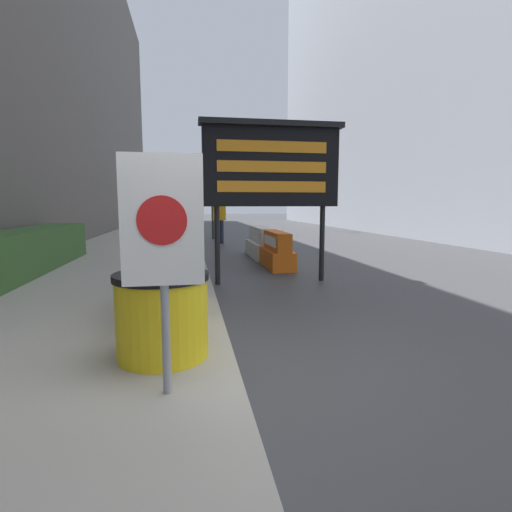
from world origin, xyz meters
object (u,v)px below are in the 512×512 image
at_px(message_board, 271,166).
at_px(traffic_light_far_side, 324,185).
at_px(barrel_drum_foreground, 162,315).
at_px(warning_sign, 163,236).
at_px(jersey_barrier_white, 262,244).
at_px(jersey_barrier_orange_far, 277,252).
at_px(traffic_light_near_curb, 212,169).
at_px(traffic_cone_near, 282,237).
at_px(pedestrian_worker, 219,215).
at_px(barrel_drum_back, 170,276).
at_px(barrel_drum_middle, 166,291).

bearing_deg(message_board, traffic_light_far_side, 66.80).
xyz_separation_m(barrel_drum_foreground, traffic_light_far_side, (7.55, 17.25, 2.00)).
xyz_separation_m(warning_sign, jersey_barrier_white, (2.25, 8.34, -0.90)).
bearing_deg(jersey_barrier_white, jersey_barrier_orange_far, -90.00).
relative_size(barrel_drum_foreground, traffic_light_near_curb, 0.21).
distance_m(message_board, traffic_cone_near, 7.39).
distance_m(traffic_cone_near, traffic_light_far_side, 7.89).
relative_size(jersey_barrier_orange_far, pedestrian_worker, 0.87).
height_order(barrel_drum_back, traffic_light_far_side, traffic_light_far_side).
bearing_deg(message_board, barrel_drum_back, -134.82).
xyz_separation_m(barrel_drum_back, traffic_cone_near, (3.70, 8.72, -0.23)).
bearing_deg(message_board, traffic_light_near_curb, 92.71).
xyz_separation_m(jersey_barrier_white, traffic_light_near_curb, (-0.98, 6.15, 2.59)).
height_order(barrel_drum_foreground, traffic_cone_near, barrel_drum_foreground).
xyz_separation_m(traffic_cone_near, traffic_light_far_side, (3.86, 6.51, 2.23)).
bearing_deg(barrel_drum_middle, traffic_light_near_curb, 83.92).
bearing_deg(warning_sign, jersey_barrier_orange_far, 70.48).
distance_m(barrel_drum_back, warning_sign, 2.88).
distance_m(jersey_barrier_orange_far, traffic_light_far_side, 12.94).
bearing_deg(traffic_light_far_side, pedestrian_worker, -138.01).
relative_size(jersey_barrier_white, traffic_cone_near, 3.44).
bearing_deg(jersey_barrier_white, barrel_drum_middle, -109.57).
height_order(barrel_drum_back, jersey_barrier_white, barrel_drum_back).
xyz_separation_m(barrel_drum_foreground, traffic_light_near_curb, (1.34, 13.74, 2.46)).
xyz_separation_m(barrel_drum_back, warning_sign, (0.08, -2.77, 0.76)).
relative_size(barrel_drum_foreground, jersey_barrier_white, 0.42).
bearing_deg(warning_sign, traffic_light_near_curb, 85.00).
relative_size(barrel_drum_back, pedestrian_worker, 0.46).
height_order(traffic_light_near_curb, traffic_light_far_side, traffic_light_near_curb).
bearing_deg(barrel_drum_middle, jersey_barrier_white, 70.43).
bearing_deg(barrel_drum_foreground, warning_sign, -84.68).
height_order(message_board, pedestrian_worker, message_board).
bearing_deg(jersey_barrier_orange_far, traffic_light_far_side, 65.83).
distance_m(jersey_barrier_orange_far, jersey_barrier_white, 1.99).
distance_m(barrel_drum_middle, message_board, 3.78).
relative_size(warning_sign, traffic_light_near_curb, 0.42).
xyz_separation_m(jersey_barrier_orange_far, pedestrian_worker, (-0.86, 6.17, 0.71)).
relative_size(warning_sign, message_board, 0.57).
relative_size(barrel_drum_middle, jersey_barrier_white, 0.42).
height_order(barrel_drum_middle, pedestrian_worker, pedestrian_worker).
bearing_deg(jersey_barrier_white, traffic_light_far_side, 61.57).
height_order(barrel_drum_back, warning_sign, warning_sign).
bearing_deg(pedestrian_worker, jersey_barrier_white, -71.00).
xyz_separation_m(warning_sign, message_board, (1.73, 4.60, 0.93)).
bearing_deg(barrel_drum_middle, traffic_light_far_side, 65.02).
distance_m(barrel_drum_back, traffic_light_near_curb, 12.05).
relative_size(barrel_drum_back, traffic_light_near_curb, 0.21).
xyz_separation_m(jersey_barrier_white, traffic_light_far_side, (5.23, 9.65, 2.14)).
distance_m(barrel_drum_middle, warning_sign, 1.92).
distance_m(message_board, traffic_light_near_curb, 9.93).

